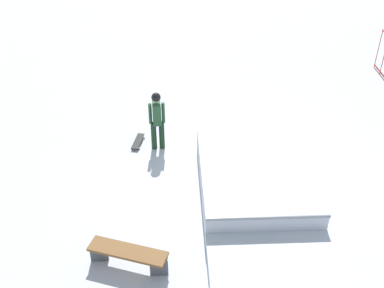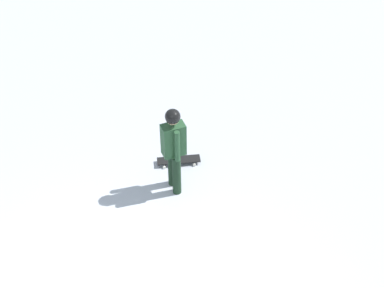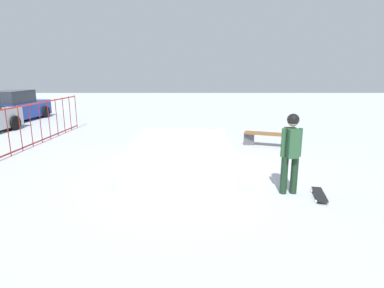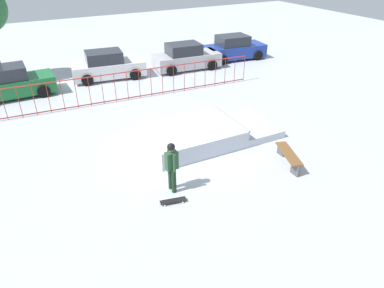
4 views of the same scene
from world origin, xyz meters
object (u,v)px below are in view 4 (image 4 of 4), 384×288
at_px(parked_car_green, 10,83).
at_px(parked_car_white, 108,66).
at_px(skateboard, 173,201).
at_px(skate_ramp, 202,134).
at_px(parked_car_blue, 234,48).
at_px(park_bench, 289,156).
at_px(skater, 172,164).
at_px(parked_car_silver, 186,58).

height_order(parked_car_green, parked_car_white, same).
height_order(skateboard, parked_car_white, parked_car_white).
xyz_separation_m(skate_ramp, parked_car_blue, (7.52, 8.97, 0.41)).
bearing_deg(skate_ramp, skateboard, -131.55).
distance_m(skate_ramp, parked_car_blue, 11.71).
bearing_deg(skateboard, parked_car_green, 119.45).
relative_size(park_bench, parked_car_white, 0.38).
xyz_separation_m(skater, park_bench, (4.28, -0.57, -0.65)).
distance_m(skateboard, parked_car_white, 12.18).
xyz_separation_m(skate_ramp, parked_car_green, (-6.36, 8.63, 0.41)).
distance_m(park_bench, parked_car_blue, 13.17).
xyz_separation_m(park_bench, parked_car_white, (-3.04, 12.05, 0.37)).
distance_m(parked_car_green, parked_car_white, 5.21).
height_order(skate_ramp, park_bench, skate_ramp).
bearing_deg(parked_car_white, skater, -89.43).
distance_m(skater, parked_car_silver, 12.47).
bearing_deg(parked_car_white, skateboard, -90.31).
xyz_separation_m(skateboard, parked_car_silver, (6.30, 11.48, 0.65)).
bearing_deg(skateboard, parked_car_blue, 61.16).
height_order(skater, park_bench, skater).
relative_size(skate_ramp, park_bench, 3.31).
distance_m(parked_car_green, parked_car_silver, 10.00).
height_order(skateboard, parked_car_blue, parked_car_blue).
bearing_deg(parked_car_silver, parked_car_white, 177.50).
height_order(skate_ramp, parked_car_blue, parked_car_blue).
xyz_separation_m(skate_ramp, skater, (-2.42, -2.34, 0.69)).
bearing_deg(parked_car_green, park_bench, -56.03).
distance_m(parked_car_green, parked_car_blue, 13.89).
distance_m(parked_car_white, parked_car_blue, 8.70).
bearing_deg(skateboard, parked_car_white, 94.69).
height_order(park_bench, parked_car_green, parked_car_green).
bearing_deg(skate_ramp, parked_car_white, 98.20).
relative_size(skater, parked_car_silver, 0.41).
relative_size(skate_ramp, parked_car_silver, 1.29).
relative_size(skater, parked_car_blue, 0.41).
bearing_deg(parked_car_silver, skateboard, -114.37).
distance_m(skate_ramp, skateboard, 3.97).
bearing_deg(park_bench, parked_car_white, 104.15).
bearing_deg(skateboard, skate_ramp, 59.34).
relative_size(skate_ramp, skateboard, 6.60).
bearing_deg(parked_car_blue, parked_car_silver, -168.73).
relative_size(park_bench, parked_car_green, 0.40).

